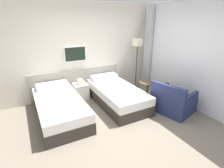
% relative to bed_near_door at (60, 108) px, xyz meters
% --- Properties ---
extents(ground_plane, '(16.00, 16.00, 0.00)m').
position_rel_bed_near_door_xyz_m(ground_plane, '(1.11, -0.93, -0.25)').
color(ground_plane, slate).
extents(wall_headboard, '(10.00, 0.10, 2.70)m').
position_rel_bed_near_door_xyz_m(wall_headboard, '(1.09, 1.07, 1.05)').
color(wall_headboard, beige).
rests_on(wall_headboard, ground_plane).
extents(wall_window, '(0.21, 4.47, 2.70)m').
position_rel_bed_near_door_xyz_m(wall_window, '(3.25, -1.09, 1.09)').
color(wall_window, white).
rests_on(wall_window, ground_plane).
extents(bed_near_door, '(1.00, 2.04, 0.61)m').
position_rel_bed_near_door_xyz_m(bed_near_door, '(0.00, 0.00, 0.00)').
color(bed_near_door, '#332D28').
rests_on(bed_near_door, ground_plane).
extents(bed_near_window, '(1.00, 2.04, 0.61)m').
position_rel_bed_near_door_xyz_m(bed_near_window, '(1.55, 0.00, 0.00)').
color(bed_near_window, '#332D28').
rests_on(bed_near_window, ground_plane).
extents(nightstand, '(0.39, 0.43, 0.60)m').
position_rel_bed_near_door_xyz_m(nightstand, '(0.77, 0.75, -0.01)').
color(nightstand, beige).
rests_on(nightstand, ground_plane).
extents(floor_lamp, '(0.24, 0.24, 1.64)m').
position_rel_bed_near_door_xyz_m(floor_lamp, '(2.70, 0.71, 1.12)').
color(floor_lamp, black).
rests_on(floor_lamp, ground_plane).
extents(side_table, '(0.45, 0.45, 0.62)m').
position_rel_bed_near_door_xyz_m(side_table, '(2.33, -0.36, 0.18)').
color(side_table, brown).
rests_on(side_table, ground_plane).
extents(armchair, '(1.01, 1.07, 0.80)m').
position_rel_bed_near_door_xyz_m(armchair, '(2.60, -1.05, 0.01)').
color(armchair, navy).
rests_on(armchair, ground_plane).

